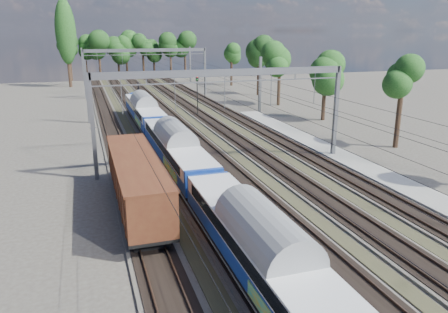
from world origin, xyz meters
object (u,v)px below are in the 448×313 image
object	(u,v)px
emu_train	(176,145)
signal_far	(205,82)
signal_near	(197,91)
freight_boxcar	(137,180)
worker	(138,87)

from	to	relation	value
emu_train	signal_far	distance (m)	42.71
signal_far	signal_near	bearing A→B (deg)	-122.48
signal_near	signal_far	bearing A→B (deg)	71.15
emu_train	freight_boxcar	size ratio (longest dim) A/B	4.20
freight_boxcar	worker	bearing A→B (deg)	82.74
signal_far	worker	bearing A→B (deg)	110.46
signal_near	signal_far	distance (m)	16.53
emu_train	signal_near	xyz separation A→B (m)	(8.38, 24.81, 1.29)
signal_near	signal_far	size ratio (longest dim) A/B	1.18
freight_boxcar	worker	distance (m)	64.30
signal_near	freight_boxcar	bearing A→B (deg)	-110.99
emu_train	signal_near	bearing A→B (deg)	71.35
worker	signal_far	bearing A→B (deg)	-151.25
worker	signal_far	distance (m)	18.53
emu_train	signal_far	world-z (taller)	signal_far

